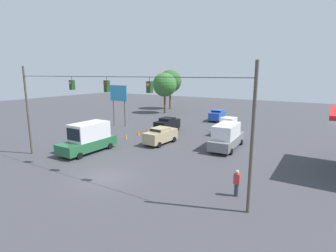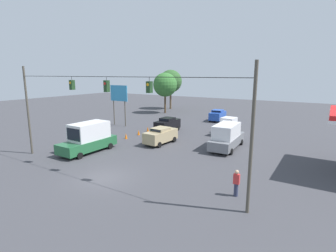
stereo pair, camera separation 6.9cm
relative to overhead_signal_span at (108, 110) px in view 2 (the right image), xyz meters
The scene contains 18 objects.
ground_plane 5.33m from the overhead_signal_span, 90.94° to the left, with size 140.00×140.00×0.00m, color #3D3D42.
overhead_signal_span is the anchor object (origin of this frame).
box_truck_green_parked_shoulder 8.39m from the overhead_signal_span, 28.71° to the right, with size 2.60×6.29×3.07m.
box_truck_grey_oncoming_far 14.06m from the overhead_signal_span, 113.19° to the right, with size 2.70×6.69×2.75m.
pickup_truck_white_oncoming_deep 20.39m from the overhead_signal_span, 97.99° to the right, with size 2.47×5.70×2.12m.
sedan_tan_withflow_mid 11.29m from the overhead_signal_span, 79.39° to the right, with size 2.24×4.67×1.92m.
sedan_black_withflow_far 17.44m from the overhead_signal_span, 73.73° to the right, with size 2.00×4.42×1.99m.
sedan_blue_withflow_deep 28.48m from the overhead_signal_span, 86.14° to the right, with size 2.34×4.42×1.94m.
traffic_cone_nearest 9.79m from the overhead_signal_span, 35.20° to the right, with size 0.33×0.33×0.74m, color orange.
traffic_cone_second 11.37m from the overhead_signal_span, 47.81° to the right, with size 0.33×0.33×0.74m, color orange.
traffic_cone_third 13.00m from the overhead_signal_span, 54.95° to the right, with size 0.33×0.33×0.74m, color orange.
traffic_cone_fourth 14.97m from the overhead_signal_span, 60.90° to the right, with size 0.33×0.33×0.74m, color orange.
traffic_cone_fifth 16.97m from the overhead_signal_span, 64.32° to the right, with size 0.33×0.33×0.74m, color orange.
roadside_billboard 20.93m from the overhead_signal_span, 49.81° to the right, with size 3.33×0.16×6.32m.
work_zone_sign 9.21m from the overhead_signal_span, 20.16° to the right, with size 1.27×0.06×2.84m.
pedestrian 10.86m from the overhead_signal_span, behind, with size 0.40×0.28×1.84m.
tree_horizon_left 34.34m from the overhead_signal_span, 64.77° to the right, with size 4.89×4.89×8.31m.
tree_horizon_right 41.18m from the overhead_signal_span, 65.31° to the right, with size 5.18×5.18×8.98m.
Camera 2 is at (-14.59, 13.87, 8.07)m, focal length 28.00 mm.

